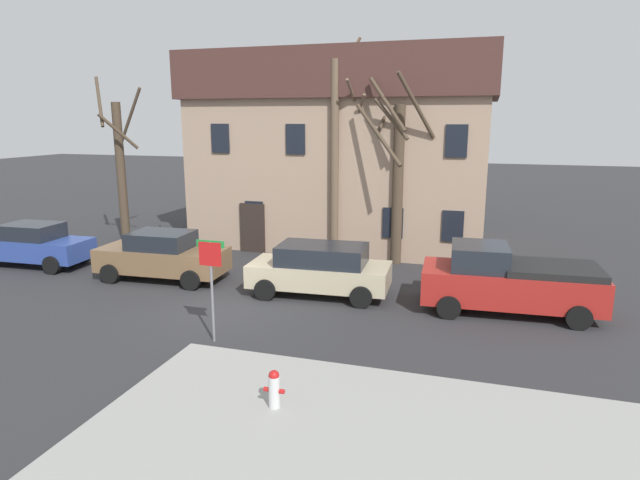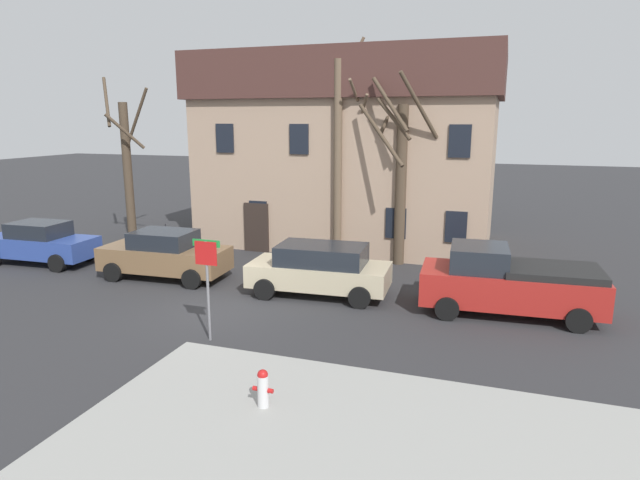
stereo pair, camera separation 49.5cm
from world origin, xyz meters
TOP-DOWN VIEW (x-y plane):
  - ground_plane at (0.00, 0.00)m, footprint 120.00×120.00m
  - sidewalk_slab at (5.84, -6.38)m, footprint 10.48×7.44m
  - building_main at (1.09, 10.57)m, footprint 13.13×7.45m
  - tree_bare_near at (-8.44, 7.05)m, footprint 2.16×2.10m
  - tree_bare_mid at (1.64, 7.03)m, footprint 2.90×2.41m
  - tree_bare_far at (4.09, 6.89)m, footprint 2.99×2.54m
  - car_blue_sedan at (-9.25, 2.49)m, footprint 4.49×2.09m
  - car_brown_sedan at (-3.42, 2.34)m, footprint 4.61×2.19m
  - car_beige_wagon at (2.44, 2.33)m, footprint 4.60×2.33m
  - pickup_truck_red at (8.19, 2.43)m, footprint 5.16×2.50m
  - fire_hydrant at (3.73, -4.90)m, footprint 0.42×0.22m
  - street_sign_pole at (0.95, -2.13)m, footprint 0.76×0.07m
  - bicycle_leaning at (-6.11, 6.58)m, footprint 1.75×0.19m

SIDE VIEW (x-z plane):
  - ground_plane at x=0.00m, z-range 0.00..0.00m
  - sidewalk_slab at x=5.84m, z-range 0.00..0.12m
  - bicycle_leaning at x=-6.11m, z-range -0.15..0.88m
  - fire_hydrant at x=3.73m, z-range 0.13..0.90m
  - car_blue_sedan at x=-9.25m, z-range 0.00..1.66m
  - car_brown_sedan at x=-3.42m, z-range 0.00..1.72m
  - car_beige_wagon at x=2.44m, z-range 0.04..1.70m
  - pickup_truck_red at x=8.19m, z-range -0.03..1.96m
  - street_sign_pole at x=0.95m, z-range 0.54..3.20m
  - tree_bare_near at x=-8.44m, z-range -0.22..7.20m
  - tree_bare_far at x=4.09m, z-range -0.01..7.23m
  - building_main at x=1.09m, z-range 0.08..8.45m
  - tree_bare_mid at x=1.64m, z-range -0.04..8.62m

